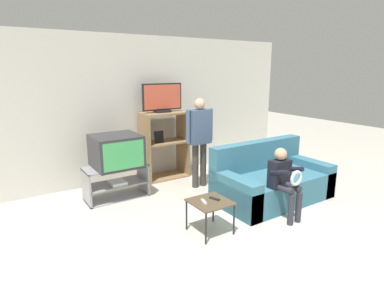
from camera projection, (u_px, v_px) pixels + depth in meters
ground_plane at (273, 253)px, 3.59m from camera, size 18.00×18.00×0.00m
wall_back at (146, 108)px, 5.96m from camera, size 6.40×0.06×2.60m
tv_stand at (116, 182)px, 5.09m from camera, size 0.97×0.45×0.53m
television_main at (116, 151)px, 4.97m from camera, size 0.71×0.67×0.50m
media_shelf at (164, 145)px, 5.98m from camera, size 0.84×0.47×1.24m
television_flat at (162, 99)px, 5.77m from camera, size 0.78×0.20×0.52m
snack_table at (210, 205)px, 3.98m from camera, size 0.47×0.47×0.42m
remote_control_black at (215, 199)px, 4.02m from camera, size 0.08×0.15×0.02m
remote_control_white at (204, 202)px, 3.93m from camera, size 0.08×0.15×0.02m
couch at (271, 181)px, 5.05m from camera, size 1.82×0.96×0.87m
person_standing_adult at (199, 134)px, 5.44m from camera, size 0.53×0.20×1.54m
person_seated_child at (284, 178)px, 4.34m from camera, size 0.33×0.43×0.98m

